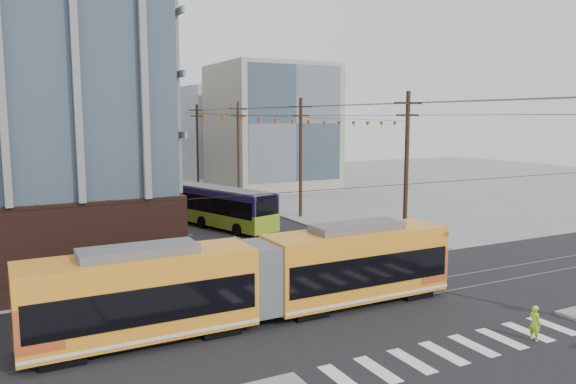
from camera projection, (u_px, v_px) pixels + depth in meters
name	position (u px, v px, depth m)	size (l,w,h in m)	color
ground	(410.00, 325.00, 25.20)	(160.00, 160.00, 0.00)	slate
bg_bldg_ne_near	(271.00, 127.00, 73.69)	(14.00, 14.00, 16.00)	gray
bg_bldg_nw_far	(12.00, 112.00, 80.97)	(16.00, 18.00, 20.00)	gray
bg_bldg_ne_far	(230.00, 131.00, 92.36)	(16.00, 16.00, 14.00)	#8C99A5
utility_pole_far	(197.00, 144.00, 77.67)	(0.30, 0.30, 11.00)	black
streetcar	(259.00, 279.00, 25.56)	(20.30, 2.85, 3.91)	orange
city_bus	(218.00, 207.00, 47.54)	(2.66, 12.26, 3.47)	#201A4C
parked_car_silver	(207.00, 264.00, 33.03)	(1.41, 4.05, 1.34)	#B4B4B6
parked_car_white	(175.00, 238.00, 40.42)	(1.81, 4.45, 1.29)	silver
parked_car_grey	(155.00, 231.00, 43.18)	(1.98, 4.29, 1.19)	#4B4F58
pedestrian	(535.00, 323.00, 23.40)	(0.55, 0.36, 1.51)	#B5DE2C
jersey_barrier	(372.00, 237.00, 41.68)	(0.97, 4.31, 0.86)	gray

